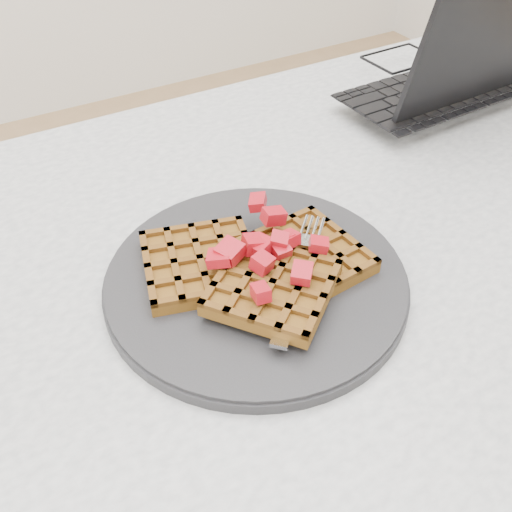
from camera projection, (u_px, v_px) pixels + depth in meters
name	position (u px, v px, depth m)	size (l,w,h in m)	color
table	(294.00, 314.00, 0.71)	(1.20, 0.80, 0.75)	silver
plate	(256.00, 279.00, 0.58)	(0.31, 0.31, 0.02)	black
waffles	(258.00, 268.00, 0.57)	(0.22, 0.22, 0.03)	brown
strawberry_pile	(256.00, 245.00, 0.55)	(0.15, 0.15, 0.02)	#90020F
fork	(301.00, 276.00, 0.56)	(0.02, 0.18, 0.02)	silver
laptop	(442.00, 70.00, 0.89)	(0.38, 0.28, 0.25)	black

